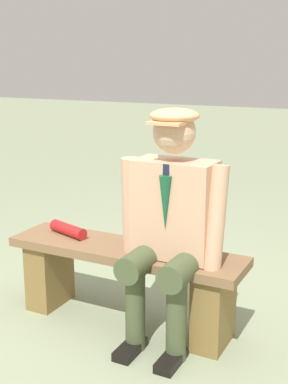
% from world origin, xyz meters
% --- Properties ---
extents(ground_plane, '(30.00, 30.00, 0.00)m').
position_xyz_m(ground_plane, '(0.00, 0.00, 0.00)').
color(ground_plane, gray).
extents(bench, '(1.45, 0.37, 0.49)m').
position_xyz_m(bench, '(0.00, 0.00, 0.31)').
color(bench, brown).
rests_on(bench, ground).
extents(seated_man, '(0.62, 0.54, 1.32)m').
position_xyz_m(seated_man, '(-0.32, 0.06, 0.73)').
color(seated_man, tan).
rests_on(seated_man, ground).
extents(rolled_magazine, '(0.30, 0.16, 0.07)m').
position_xyz_m(rolled_magazine, '(0.42, -0.03, 0.52)').
color(rolled_magazine, '#B21E1E').
rests_on(rolled_magazine, bench).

